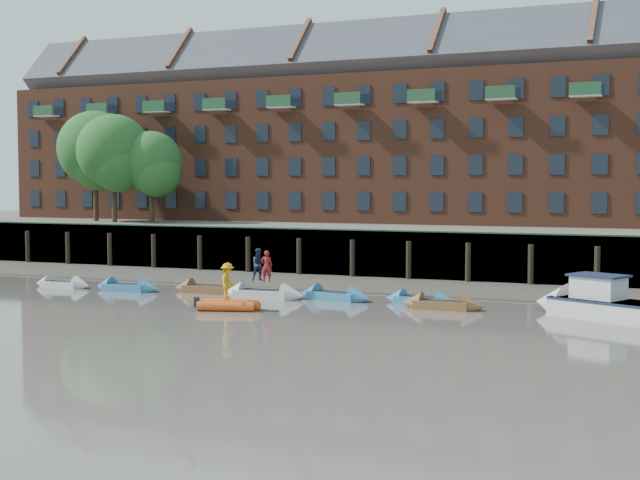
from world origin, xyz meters
The scene contains 19 objects.
ground centered at (0.00, 0.00, 0.00)m, with size 220.00×220.00×0.00m, color #655E57.
foreshore centered at (0.00, 18.00, 0.00)m, with size 110.00×8.00×0.50m, color #3D382F.
mud_band centered at (0.00, 14.60, 0.00)m, with size 110.00×1.60×0.10m, color #4C4336.
river_wall centered at (0.00, 22.38, 1.59)m, with size 110.00×1.23×3.30m.
bank_terrace centered at (0.00, 36.00, 1.60)m, with size 110.00×28.00×3.20m, color #5E594D.
apartment_terrace centered at (0.00, 36.99, 12.82)m, with size 80.60×15.56×20.98m.
tree_cluster centered at (-25.62, 27.35, 9.00)m, with size 11.76×7.74×9.40m.
rowboat_0 centered at (-16.40, 9.38, 0.20)m, with size 3.97×1.26×1.14m.
rowboat_1 centered at (-11.70, 9.50, 0.22)m, with size 4.31×1.34×1.24m.
rowboat_2 centered at (-6.80, 10.68, 0.23)m, with size 4.47×1.56×1.28m.
rowboat_3 centered at (-2.66, 9.65, 0.25)m, with size 4.96×1.71×1.42m.
rowboat_4 centered at (1.28, 10.60, 0.23)m, with size 4.67×2.12×1.31m.
rowboat_5 centered at (6.14, 10.79, 0.21)m, with size 4.22×1.76×1.19m.
rowboat_6 centered at (7.70, 9.51, 0.22)m, with size 4.36×1.27×1.26m.
rib_tender centered at (-2.13, 4.96, 0.24)m, with size 3.28×2.27×0.55m.
motor_launch centered at (14.75, 9.69, 0.69)m, with size 6.80×4.71×2.69m.
person_rower_a centered at (-2.41, 9.62, 1.83)m, with size 0.64×0.42×1.75m, color maroon.
person_rower_b centered at (-2.99, 9.84, 1.87)m, with size 0.89×0.69×1.83m, color #19233F.
person_rib_crew centered at (-2.23, 4.86, 1.46)m, with size 1.22×0.70×1.89m, color orange.
Camera 1 is at (19.80, -34.50, 6.44)m, focal length 50.00 mm.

